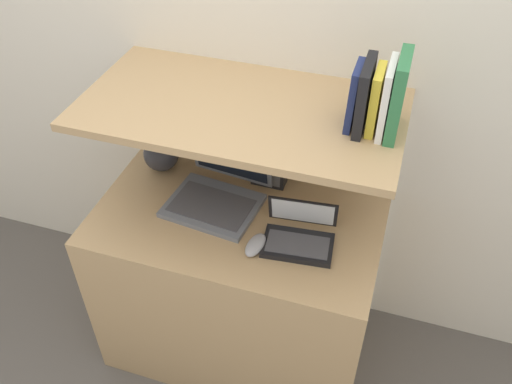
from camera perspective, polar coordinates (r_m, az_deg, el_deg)
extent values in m
cube|color=silver|center=(2.05, 1.25, 12.95)|extent=(6.00, 0.05, 2.40)
cube|color=tan|center=(2.29, -1.79, -9.73)|extent=(1.07, 0.63, 0.78)
cube|color=silver|center=(2.36, 0.73, -0.58)|extent=(1.07, 0.04, 1.19)
cube|color=tan|center=(1.79, -1.59, 8.71)|extent=(1.07, 0.56, 0.03)
ellipsoid|color=#2D2D33|center=(2.22, -9.96, 3.97)|extent=(0.14, 0.14, 0.14)
cylinder|color=tan|center=(2.16, -10.24, 5.92)|extent=(0.02, 0.02, 0.04)
cone|color=#4C4C51|center=(2.12, -10.50, 7.73)|extent=(0.19, 0.19, 0.12)
cube|color=slate|center=(2.04, -4.56, -1.45)|extent=(0.36, 0.30, 0.02)
cube|color=#47474C|center=(2.03, -4.72, -1.39)|extent=(0.31, 0.21, 0.00)
cube|color=slate|center=(2.06, -2.76, 4.20)|extent=(0.34, 0.09, 0.27)
cube|color=black|center=(2.05, -2.83, 4.14)|extent=(0.30, 0.08, 0.24)
cube|color=black|center=(1.90, 4.42, -5.63)|extent=(0.26, 0.17, 0.02)
cube|color=#47474C|center=(1.88, 4.41, -5.52)|extent=(0.22, 0.13, 0.00)
cube|color=black|center=(1.91, 4.96, -2.04)|extent=(0.25, 0.07, 0.13)
cube|color=white|center=(1.91, 4.94, -2.11)|extent=(0.22, 0.06, 0.11)
ellipsoid|color=#99999E|center=(1.88, -0.06, -5.60)|extent=(0.07, 0.12, 0.04)
cube|color=black|center=(2.12, 1.43, 2.14)|extent=(0.13, 0.07, 0.10)
cube|color=#59595B|center=(2.10, 1.14, 1.54)|extent=(0.11, 0.00, 0.07)
cube|color=#2D7042|center=(1.65, 14.75, 9.73)|extent=(0.03, 0.17, 0.25)
cube|color=silver|center=(1.66, 13.59, 9.55)|extent=(0.02, 0.16, 0.22)
cube|color=gold|center=(1.66, 12.48, 9.42)|extent=(0.03, 0.13, 0.20)
cube|color=black|center=(1.66, 11.35, 9.87)|extent=(0.03, 0.17, 0.21)
cube|color=navy|center=(1.67, 10.27, 9.88)|extent=(0.03, 0.12, 0.20)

